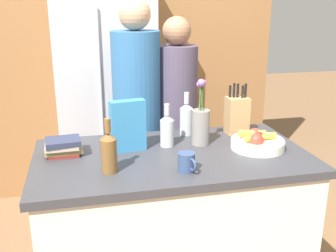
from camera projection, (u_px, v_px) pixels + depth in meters
name	position (u px, v px, depth m)	size (l,w,h in m)	color
kitchen_island	(172.00, 232.00, 2.16)	(1.40, 0.77, 0.93)	silver
back_wall_wood	(129.00, 47.00, 3.44)	(2.60, 0.12, 2.60)	olive
refrigerator	(106.00, 91.00, 3.14)	(0.75, 0.63, 1.99)	#B7B7BC
fruit_bowl	(257.00, 142.00, 2.09)	(0.28, 0.28, 0.10)	silver
knife_block	(237.00, 115.00, 2.31)	(0.12, 0.11, 0.30)	tan
flower_vase	(201.00, 123.00, 2.13)	(0.10, 0.10, 0.36)	gray
cereal_box	(128.00, 126.00, 2.03)	(0.19, 0.09, 0.27)	teal
coffee_mug	(187.00, 162.00, 1.80)	(0.08, 0.11, 0.09)	#334770
book_stack	(63.00, 147.00, 1.99)	(0.19, 0.15, 0.09)	maroon
bottle_oil	(167.00, 130.00, 2.11)	(0.07, 0.07, 0.23)	#B2BCC1
bottle_vinegar	(186.00, 118.00, 2.29)	(0.08, 0.08, 0.25)	#B2BCC1
bottle_wine	(109.00, 151.00, 1.78)	(0.07, 0.07, 0.26)	brown
person_at_sink	(137.00, 115.00, 2.58)	(0.31, 0.31, 1.71)	#383842
person_in_blue	(176.00, 119.00, 2.70)	(0.28, 0.28, 1.59)	#383842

